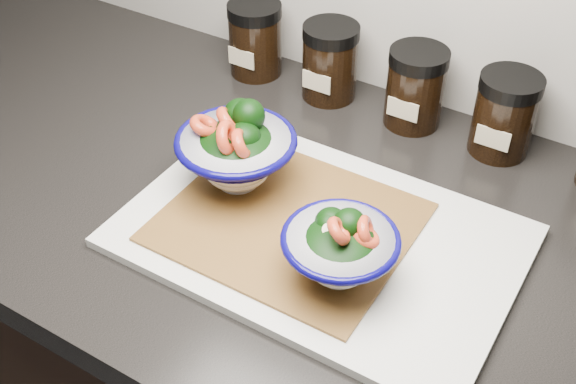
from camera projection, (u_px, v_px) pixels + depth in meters
The scene contains 9 objects.
countertop at pixel (296, 217), 0.90m from camera, with size 3.50×0.60×0.04m, color black.
cutting_board at pixel (320, 236), 0.84m from camera, with size 0.45×0.30×0.01m, color silver.
bamboo_mat at pixel (288, 222), 0.85m from camera, with size 0.28×0.24×0.00m, color olive.
bowl_left at pixel (237, 151), 0.87m from camera, with size 0.15×0.15×0.11m.
bowl_right at pixel (340, 249), 0.76m from camera, with size 0.13×0.13×0.10m.
spice_jar_a at pixel (255, 39), 1.10m from camera, with size 0.08×0.08×0.11m.
spice_jar_b at pixel (330, 62), 1.04m from camera, with size 0.08×0.08×0.11m.
spice_jar_c at pixel (415, 88), 0.99m from camera, with size 0.08×0.08×0.11m.
spice_jar_d at pixel (505, 115), 0.94m from camera, with size 0.08×0.08×0.11m.
Camera 1 is at (0.34, 0.88, 1.49)m, focal length 45.00 mm.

